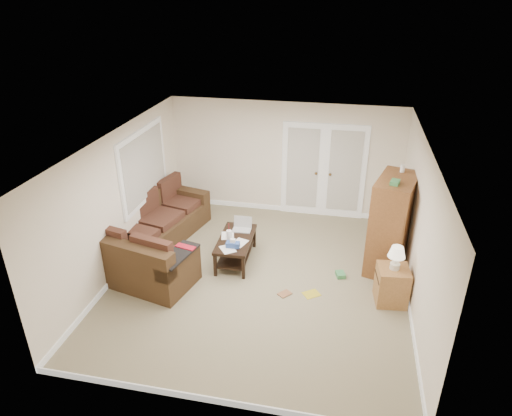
% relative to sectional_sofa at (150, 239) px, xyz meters
% --- Properties ---
extents(floor, '(5.50, 5.50, 0.00)m').
position_rel_sectional_sofa_xyz_m(floor, '(2.18, -0.31, -0.36)').
color(floor, gray).
rests_on(floor, ground).
extents(ceiling, '(5.00, 5.50, 0.02)m').
position_rel_sectional_sofa_xyz_m(ceiling, '(2.18, -0.31, 2.14)').
color(ceiling, white).
rests_on(ceiling, wall_back).
extents(wall_left, '(0.02, 5.50, 2.50)m').
position_rel_sectional_sofa_xyz_m(wall_left, '(-0.32, -0.31, 0.89)').
color(wall_left, white).
rests_on(wall_left, floor).
extents(wall_right, '(0.02, 5.50, 2.50)m').
position_rel_sectional_sofa_xyz_m(wall_right, '(4.68, -0.31, 0.89)').
color(wall_right, white).
rests_on(wall_right, floor).
extents(wall_back, '(5.00, 0.02, 2.50)m').
position_rel_sectional_sofa_xyz_m(wall_back, '(2.18, 2.44, 0.89)').
color(wall_back, white).
rests_on(wall_back, floor).
extents(wall_front, '(5.00, 0.02, 2.50)m').
position_rel_sectional_sofa_xyz_m(wall_front, '(2.18, -3.06, 0.89)').
color(wall_front, white).
rests_on(wall_front, floor).
extents(baseboards, '(5.00, 5.50, 0.10)m').
position_rel_sectional_sofa_xyz_m(baseboards, '(2.18, -0.31, -0.31)').
color(baseboards, white).
rests_on(baseboards, floor).
extents(french_doors, '(1.80, 0.05, 2.13)m').
position_rel_sectional_sofa_xyz_m(french_doors, '(3.03, 2.40, 0.68)').
color(french_doors, white).
rests_on(french_doors, floor).
extents(window_left, '(0.05, 1.92, 1.42)m').
position_rel_sectional_sofa_xyz_m(window_left, '(-0.28, 0.69, 1.19)').
color(window_left, white).
rests_on(window_left, wall_left).
extents(sectional_sofa, '(2.14, 3.33, 0.91)m').
position_rel_sectional_sofa_xyz_m(sectional_sofa, '(0.00, 0.00, 0.00)').
color(sectional_sofa, '#462F1B').
rests_on(sectional_sofa, floor).
extents(coffee_table, '(0.63, 1.20, 0.81)m').
position_rel_sectional_sofa_xyz_m(coffee_table, '(1.63, 0.19, -0.09)').
color(coffee_table, black).
rests_on(coffee_table, floor).
extents(tv_armoire, '(0.87, 1.21, 1.87)m').
position_rel_sectional_sofa_xyz_m(tv_armoire, '(4.36, 0.54, 0.52)').
color(tv_armoire, brown).
rests_on(tv_armoire, floor).
extents(side_cabinet, '(0.54, 0.54, 1.03)m').
position_rel_sectional_sofa_xyz_m(side_cabinet, '(4.38, -0.52, 0.01)').
color(side_cabinet, '#A6713D').
rests_on(side_cabinet, floor).
extents(space_heater, '(0.13, 0.11, 0.28)m').
position_rel_sectional_sofa_xyz_m(space_heater, '(4.23, 1.93, -0.22)').
color(space_heater, white).
rests_on(space_heater, floor).
extents(floor_magazine, '(0.34, 0.33, 0.01)m').
position_rel_sectional_sofa_xyz_m(floor_magazine, '(3.11, -0.59, -0.36)').
color(floor_magazine, gold).
rests_on(floor_magazine, floor).
extents(floor_greenbox, '(0.20, 0.23, 0.08)m').
position_rel_sectional_sofa_xyz_m(floor_greenbox, '(3.57, 0.03, -0.32)').
color(floor_greenbox, '#429252').
rests_on(floor_greenbox, floor).
extents(floor_book, '(0.26, 0.27, 0.02)m').
position_rel_sectional_sofa_xyz_m(floor_book, '(2.61, -0.63, -0.35)').
color(floor_book, brown).
rests_on(floor_book, floor).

